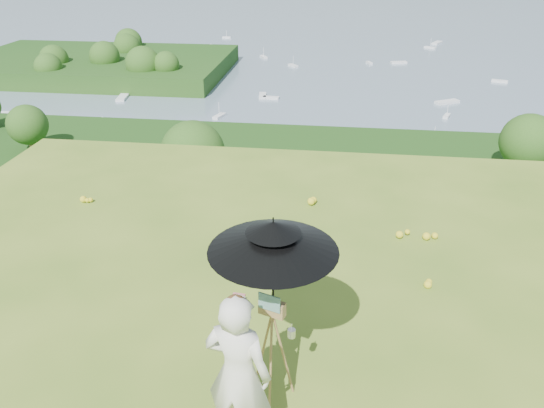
# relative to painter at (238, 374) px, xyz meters

# --- Properties ---
(ground) EXTENTS (14.00, 14.00, 0.00)m
(ground) POSITION_rel_painter_xyz_m (0.67, 0.93, -0.87)
(ground) COLOR #547621
(ground) RESTS_ON ground
(forest_slope) EXTENTS (140.00, 56.00, 22.00)m
(forest_slope) POSITION_rel_painter_xyz_m (0.67, 35.93, -29.87)
(forest_slope) COLOR #103A0F
(forest_slope) RESTS_ON bay_water
(shoreline_tier) EXTENTS (170.00, 28.00, 8.00)m
(shoreline_tier) POSITION_rel_painter_xyz_m (0.67, 75.93, -36.87)
(shoreline_tier) COLOR #665C51
(shoreline_tier) RESTS_ON bay_water
(bay_water) EXTENTS (700.00, 700.00, 0.00)m
(bay_water) POSITION_rel_painter_xyz_m (0.67, 240.93, -34.87)
(bay_water) COLOR slate
(bay_water) RESTS_ON ground
(peninsula) EXTENTS (90.00, 60.00, 12.00)m
(peninsula) POSITION_rel_painter_xyz_m (-74.33, 155.93, -29.87)
(peninsula) COLOR #103A0F
(peninsula) RESTS_ON bay_water
(slope_trees) EXTENTS (110.00, 50.00, 6.00)m
(slope_trees) POSITION_rel_painter_xyz_m (0.67, 35.93, -15.87)
(slope_trees) COLOR #265118
(slope_trees) RESTS_ON forest_slope
(harbor_town) EXTENTS (110.00, 22.00, 5.00)m
(harbor_town) POSITION_rel_painter_xyz_m (0.67, 75.93, -30.37)
(harbor_town) COLOR beige
(harbor_town) RESTS_ON shoreline_tier
(moored_boats) EXTENTS (140.00, 140.00, 0.70)m
(moored_boats) POSITION_rel_painter_xyz_m (-11.83, 161.93, -34.52)
(moored_boats) COLOR white
(moored_boats) RESTS_ON bay_water
(wildflowers) EXTENTS (10.00, 10.50, 0.12)m
(wildflowers) POSITION_rel_painter_xyz_m (0.67, 1.18, -0.81)
(wildflowers) COLOR yellow
(wildflowers) RESTS_ON ground
(painter) EXTENTS (0.71, 0.55, 1.74)m
(painter) POSITION_rel_painter_xyz_m (0.00, 0.00, 0.00)
(painter) COLOR silver
(painter) RESTS_ON ground
(field_easel) EXTENTS (0.67, 0.67, 1.39)m
(field_easel) POSITION_rel_painter_xyz_m (0.24, 0.56, -0.17)
(field_easel) COLOR olive
(field_easel) RESTS_ON ground
(sun_umbrella) EXTENTS (1.31, 1.31, 1.03)m
(sun_umbrella) POSITION_rel_painter_xyz_m (0.24, 0.59, 0.79)
(sun_umbrella) COLOR black
(sun_umbrella) RESTS_ON field_easel
(painter_cap) EXTENTS (0.20, 0.24, 0.10)m
(painter_cap) POSITION_rel_painter_xyz_m (0.00, 0.00, 0.82)
(painter_cap) COLOR #DD7979
(painter_cap) RESTS_ON painter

